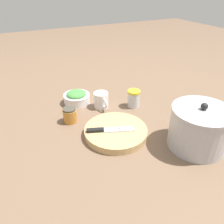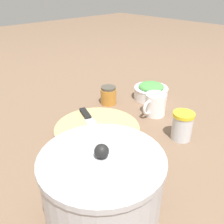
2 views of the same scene
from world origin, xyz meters
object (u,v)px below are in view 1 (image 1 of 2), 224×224
cutting_board (116,132)px  garlic_cloves (122,128)px  chef_knife (108,130)px  spice_jar (134,98)px  honey_jar (70,115)px  coffee_mug (102,100)px  herb_bowl (77,97)px  stock_pot (199,128)px

cutting_board → garlic_cloves: (0.01, 0.02, 0.02)m
chef_knife → spice_jar: spice_jar is taller
spice_jar → honey_jar: bearing=-90.9°
garlic_cloves → coffee_mug: size_ratio=0.31×
herb_bowl → chef_knife: bearing=3.8°
cutting_board → spice_jar: bearing=132.6°
spice_jar → cutting_board: bearing=-47.4°
chef_knife → garlic_cloves: bearing=96.8°
chef_knife → garlic_cloves: garlic_cloves is taller
chef_knife → coffee_mug: coffee_mug is taller
chef_knife → herb_bowl: 0.37m
garlic_cloves → stock_pot: bearing=50.8°
herb_bowl → spice_jar: size_ratio=1.56×
coffee_mug → honey_jar: coffee_mug is taller
garlic_cloves → honey_jar: bearing=-139.3°
garlic_cloves → herb_bowl: 0.39m
honey_jar → spice_jar: bearing=89.1°
chef_knife → honey_jar: size_ratio=2.77×
cutting_board → stock_pot: size_ratio=1.18×
spice_jar → stock_pot: (0.41, 0.07, 0.04)m
garlic_cloves → chef_knife: bearing=-103.2°
spice_jar → coffee_mug: size_ratio=0.85×
stock_pot → honey_jar: bearing=-133.8°
herb_bowl → stock_pot: bearing=30.0°
chef_knife → herb_bowl: herb_bowl is taller
herb_bowl → stock_pot: size_ratio=0.62×
chef_knife → spice_jar: bearing=147.3°
chef_knife → spice_jar: size_ratio=2.19×
garlic_cloves → spice_jar: 0.28m
cutting_board → spice_jar: (-0.19, 0.21, 0.03)m
spice_jar → honey_jar: (-0.01, -0.36, -0.01)m
herb_bowl → spice_jar: (0.18, 0.27, 0.01)m
cutting_board → garlic_cloves: 0.03m
cutting_board → garlic_cloves: size_ratio=8.28×
chef_knife → garlic_cloves: 0.07m
coffee_mug → stock_pot: size_ratio=0.46×
honey_jar → chef_knife: bearing=30.9°
cutting_board → honey_jar: bearing=-141.5°
cutting_board → herb_bowl: herb_bowl is taller
spice_jar → stock_pot: size_ratio=0.39×
cutting_board → honey_jar: size_ratio=3.77×
herb_bowl → honey_jar: size_ratio=1.98×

